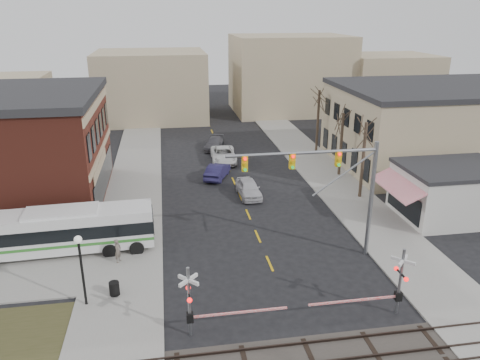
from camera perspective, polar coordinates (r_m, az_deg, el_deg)
name	(u,v)px	position (r m, az deg, el deg)	size (l,w,h in m)	color
ground	(277,280)	(29.90, 4.49, -12.03)	(160.00, 160.00, 0.00)	black
sidewalk_west	(136,179)	(47.35, -12.59, 0.11)	(5.00, 60.00, 0.12)	gray
sidewalk_east	(320,169)	(49.83, 9.74, 1.32)	(5.00, 60.00, 0.12)	gray
tan_building	(436,125)	(54.04, 22.73, 6.15)	(20.30, 15.30, 8.50)	tan
awning_shop	(452,192)	(40.98, 24.39, -1.30)	(9.74, 6.20, 4.30)	beige
tree_east_a	(363,160)	(42.08, 14.76, 2.33)	(0.28, 0.28, 6.75)	#382B21
tree_east_b	(341,144)	(47.55, 12.22, 4.29)	(0.28, 0.28, 6.30)	#382B21
tree_east_c	(318,122)	(54.78, 9.46, 7.03)	(0.28, 0.28, 7.20)	#382B21
transit_bus	(64,230)	(34.12, -20.68, -5.75)	(12.06, 3.19, 3.08)	silver
traffic_signal_mast	(334,178)	(30.49, 11.34, 0.27)	(9.84, 0.30, 8.00)	gray
rr_crossing_west	(198,302)	(24.48, -5.17, -14.61)	(5.60, 1.36, 4.00)	gray
rr_crossing_east	(393,283)	(27.12, 18.11, -11.86)	(5.60, 1.36, 4.00)	gray
street_lamp	(80,256)	(27.28, -18.90, -8.77)	(0.44, 0.44, 4.31)	black
trash_bin	(114,288)	(28.97, -15.07, -12.65)	(0.60, 0.60, 0.82)	black
car_a	(249,188)	(41.95, 1.05, -1.00)	(1.80, 4.48, 1.53)	silver
car_b	(217,171)	(46.49, -2.77, 1.10)	(1.56, 4.49, 1.48)	#1E1A42
car_c	(224,155)	(51.53, -2.02, 3.09)	(2.61, 5.67, 1.57)	silver
car_d	(214,143)	(56.47, -3.18, 4.47)	(1.87, 4.59, 1.33)	#47464C
pedestrian_near	(118,251)	(32.11, -14.67, -8.34)	(0.59, 0.39, 1.63)	#645950
pedestrian_far	(116,229)	(34.93, -14.89, -5.82)	(0.85, 0.66, 1.75)	#3A3863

